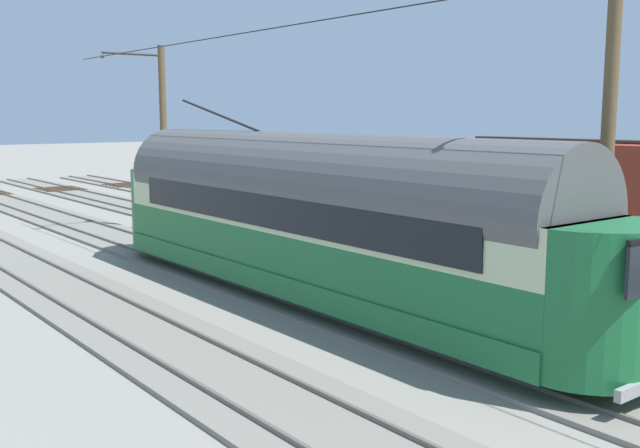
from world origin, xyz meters
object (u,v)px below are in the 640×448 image
Objects in this scene: catenary_pole_foreground at (162,136)px; catenary_pole_mid_near at (605,157)px; vintage_streetcar at (311,215)px; boxcar_adjacent at (631,205)px.

catenary_pole_foreground and catenary_pole_mid_near have the same top height.
vintage_streetcar is 2.40× the size of catenary_pole_mid_near.
catenary_pole_foreground is 1.00× the size of catenary_pole_mid_near.
boxcar_adjacent is 17.93m from catenary_pole_foreground.
boxcar_adjacent is at bearing 159.32° from vintage_streetcar.
catenary_pole_foreground is at bearing -90.00° from catenary_pole_mid_near.
vintage_streetcar is 7.10m from catenary_pole_mid_near.
boxcar_adjacent is at bearing -155.12° from catenary_pole_mid_near.
catenary_pole_mid_near is at bearing 110.20° from vintage_streetcar.
catenary_pole_mid_near is (0.00, 19.64, 0.00)m from catenary_pole_foreground.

